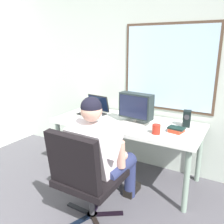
{
  "coord_description": "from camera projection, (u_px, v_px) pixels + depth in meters",
  "views": [
    {
      "loc": [
        1.16,
        -0.2,
        1.59
      ],
      "look_at": [
        0.01,
        1.8,
        0.94
      ],
      "focal_mm": 38.2,
      "sensor_mm": 36.0,
      "label": 1
    }
  ],
  "objects": [
    {
      "name": "wall_rear",
      "position": [
        146.0,
        69.0,
        3.02
      ],
      "size": [
        4.43,
        0.08,
        2.59
      ],
      "color": "beige",
      "rests_on": "ground"
    },
    {
      "name": "desk",
      "position": [
        127.0,
        127.0,
        2.84
      ],
      "size": [
        1.74,
        0.78,
        0.71
      ],
      "color": "gray",
      "rests_on": "ground"
    },
    {
      "name": "office_chair",
      "position": [
        83.0,
        173.0,
        2.08
      ],
      "size": [
        0.57,
        0.6,
        0.92
      ],
      "color": "black",
      "rests_on": "ground"
    },
    {
      "name": "person_seated",
      "position": [
        101.0,
        152.0,
        2.28
      ],
      "size": [
        0.54,
        0.8,
        1.17
      ],
      "color": "navy",
      "rests_on": "ground"
    },
    {
      "name": "crt_monitor",
      "position": [
        136.0,
        107.0,
        2.73
      ],
      "size": [
        0.41,
        0.26,
        0.35
      ],
      "color": "beige",
      "rests_on": "desk"
    },
    {
      "name": "laptop",
      "position": [
        95.0,
        109.0,
        3.15
      ],
      "size": [
        0.36,
        0.34,
        0.24
      ],
      "color": "black",
      "rests_on": "desk"
    },
    {
      "name": "wine_glass",
      "position": [
        99.0,
        115.0,
        2.73
      ],
      "size": [
        0.07,
        0.07,
        0.15
      ],
      "color": "silver",
      "rests_on": "desk"
    },
    {
      "name": "desk_speaker",
      "position": [
        187.0,
        119.0,
        2.64
      ],
      "size": [
        0.09,
        0.1,
        0.18
      ],
      "color": "black",
      "rests_on": "desk"
    },
    {
      "name": "book_stack",
      "position": [
        176.0,
        130.0,
        2.48
      ],
      "size": [
        0.17,
        0.16,
        0.05
      ],
      "color": "#B63820",
      "rests_on": "desk"
    },
    {
      "name": "coffee_mug",
      "position": [
        156.0,
        129.0,
        2.43
      ],
      "size": [
        0.08,
        0.08,
        0.1
      ],
      "color": "maroon",
      "rests_on": "desk"
    }
  ]
}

